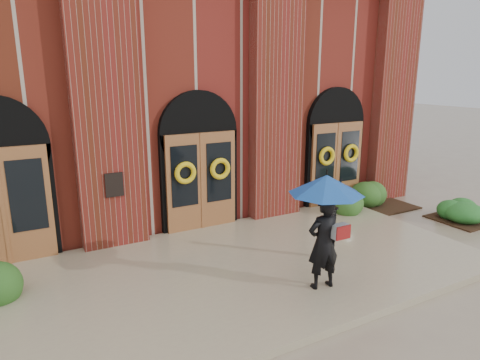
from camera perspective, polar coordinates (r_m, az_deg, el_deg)
ground at (r=9.24m, az=2.03°, el=-12.32°), size 90.00×90.00×0.00m
landing at (r=9.32m, az=1.56°, el=-11.55°), size 10.00×5.30×0.15m
church_building at (r=16.44m, az=-14.13°, el=11.61°), size 16.20×12.53×7.00m
man_with_umbrella at (r=7.95m, az=11.30°, el=-3.95°), size 1.52×1.52×2.19m
metal_post at (r=9.55m, az=12.17°, el=-6.73°), size 0.16×0.16×1.17m
hedge_wall_right at (r=13.60m, az=16.81°, el=-2.41°), size 2.94×1.17×0.75m
hedge_front_right at (r=13.86m, az=27.78°, el=-3.65°), size 1.51×1.29×0.53m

